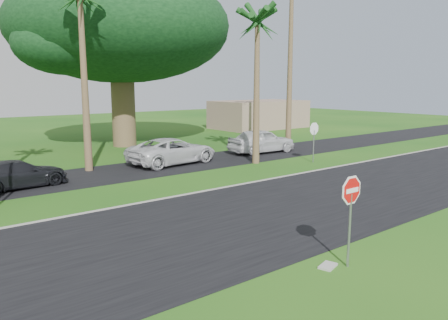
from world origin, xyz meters
name	(u,v)px	position (x,y,z in m)	size (l,w,h in m)	color
ground	(258,240)	(0.00, 0.00, 0.00)	(120.00, 120.00, 0.00)	#194D13
road	(219,223)	(0.00, 2.00, 0.01)	(120.00, 8.00, 0.02)	black
parking_strip	(100,175)	(0.00, 12.50, 0.01)	(120.00, 5.00, 0.02)	black
curb	(160,199)	(0.00, 6.05, 0.03)	(120.00, 0.12, 0.06)	gray
stop_sign_near	(351,202)	(0.50, -3.00, 1.77)	(1.05, 0.07, 2.62)	gray
stop_sign_far	(314,134)	(12.00, 8.00, 1.77)	(1.05, 0.07, 2.62)	gray
palm_center	(80,0)	(0.00, 14.00, 9.16)	(5.00, 5.00, 10.50)	brown
palm_right_near	(257,25)	(9.00, 10.00, 8.19)	(5.00, 5.00, 9.50)	brown
canopy_tree	(120,28)	(6.00, 22.00, 8.95)	(16.50, 16.50, 13.12)	brown
building_far	(259,114)	(24.00, 26.00, 1.50)	(10.00, 6.00, 3.00)	gray
car_dark	(17,174)	(-4.18, 12.01, 0.66)	(1.84, 4.52, 1.31)	black
car_minivan	(173,151)	(4.83, 12.92, 0.79)	(2.61, 5.67, 1.57)	silver
car_pickup	(262,141)	(12.05, 12.75, 0.85)	(2.00, 4.98, 1.70)	silver
utility_slab	(328,266)	(0.06, -2.70, 0.03)	(0.55, 0.35, 0.06)	#A09F98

